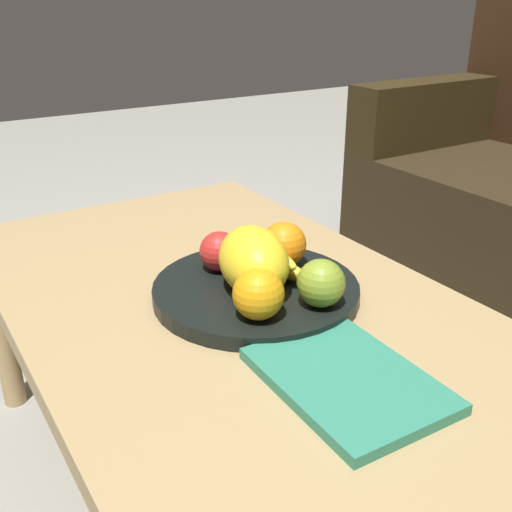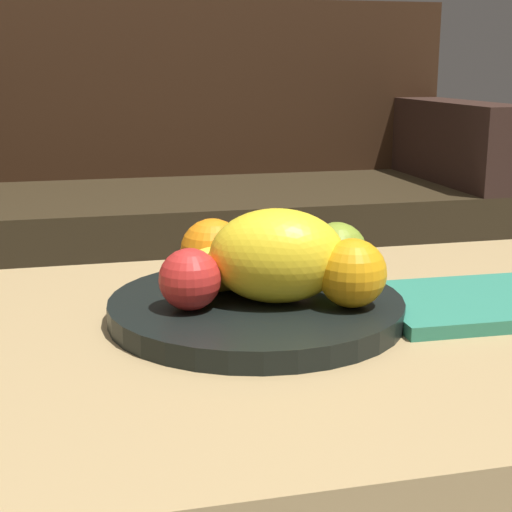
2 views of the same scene
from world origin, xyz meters
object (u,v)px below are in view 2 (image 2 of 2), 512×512
Objects in this scene: banana_bunch at (238,269)px; magazine at (478,303)px; coffee_table at (247,368)px; apple_left at (337,252)px; orange_left at (213,251)px; couch at (173,219)px; orange_front at (352,273)px; fruit_bowl at (256,308)px; apple_front at (190,279)px; melon_large_front at (277,256)px.

banana_bunch is 0.63× the size of magazine.
apple_left is at bearing 31.51° from coffee_table.
couch is at bearing 84.92° from orange_left.
magazine reaches higher than coffee_table.
banana_bunch is at bearing -175.48° from apple_left.
orange_left reaches higher than orange_front.
fruit_bowl is at bearing 149.66° from orange_front.
fruit_bowl is 4.58× the size of apple_left.
couch reaches higher than magazine.
banana_bunch is (-0.01, 0.03, 0.04)m from fruit_bowl.
apple_front reaches higher than fruit_bowl.
melon_large_front is 0.10m from apple_front.
couch is 1.29m from apple_front.
orange_front is at bearing -30.34° from fruit_bowl.
apple_front is (-0.06, 0.01, 0.10)m from coffee_table.
orange_front is 1.12× the size of apple_front.
magazine is at bearing -6.21° from fruit_bowl.
orange_front is at bearing -169.76° from magazine.
magazine is at bearing -81.02° from couch.
coffee_table is 0.29m from magazine.
banana_bunch is (-0.08, -1.21, 0.18)m from couch.
coffee_table is 4.58× the size of magazine.
couch is 1.30m from magazine.
melon_large_front reaches higher than apple_left.
apple_left is at bearing 19.46° from apple_front.
magazine is (0.28, -0.06, -0.04)m from banana_bunch.
orange_front reaches higher than magazine.
orange_front is at bearing -9.80° from coffee_table.
coffee_table is at bearing -117.44° from fruit_bowl.
orange_front is 0.10m from apple_left.
couch is at bearing 92.19° from apple_left.
couch is (0.09, 1.28, -0.08)m from coffee_table.
apple_left reaches higher than fruit_bowl.
orange_left is at bearing 134.23° from orange_front.
fruit_bowl is 4.29× the size of orange_left.
fruit_bowl is 0.07m from melon_large_front.
orange_left is (-0.04, 0.08, 0.05)m from fruit_bowl.
orange_front is (0.10, -0.06, 0.05)m from fruit_bowl.
couch reaches higher than apple_left.
apple_front is (-0.18, 0.03, -0.00)m from orange_front.
melon_large_front is 0.11m from apple_left.
melon_large_front is at bearing -92.16° from couch.
couch is 24.79× the size of apple_front.
coffee_table is 0.67× the size of couch.
melon_large_front is 0.98× the size of banana_bunch.
apple_left is (0.13, 0.08, 0.11)m from coffee_table.
orange_front is (0.11, -0.02, 0.11)m from coffee_table.
orange_front is 1.04× the size of apple_left.
melon_large_front is (0.02, -0.02, 0.07)m from fruit_bowl.
melon_large_front is at bearing 26.04° from coffee_table.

